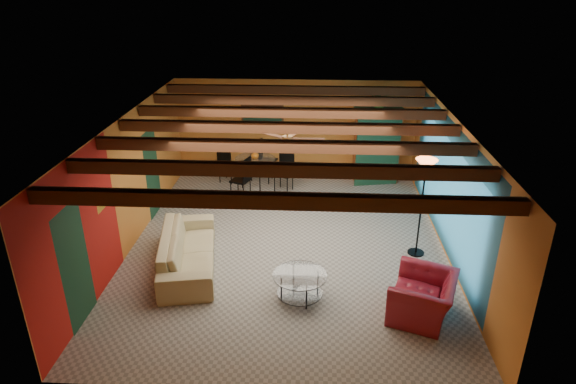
# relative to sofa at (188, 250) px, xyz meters

# --- Properties ---
(room) EXTENTS (6.52, 8.01, 2.71)m
(room) POSITION_rel_sofa_xyz_m (1.88, 1.02, 1.99)
(room) COLOR gray
(room) RESTS_ON ground
(sofa) EXTENTS (1.42, 2.65, 0.73)m
(sofa) POSITION_rel_sofa_xyz_m (0.00, 0.00, 0.00)
(sofa) COLOR tan
(sofa) RESTS_ON ground
(armchair) EXTENTS (1.33, 1.41, 0.74)m
(armchair) POSITION_rel_sofa_xyz_m (4.24, -1.28, 0.00)
(armchair) COLOR maroon
(armchair) RESTS_ON ground
(coffee_table) EXTENTS (1.26, 1.26, 0.49)m
(coffee_table) POSITION_rel_sofa_xyz_m (2.19, -0.90, -0.12)
(coffee_table) COLOR silver
(coffee_table) RESTS_ON ground
(dining_table) EXTENTS (2.72, 2.72, 1.10)m
(dining_table) POSITION_rel_sofa_xyz_m (0.84, 4.06, 0.18)
(dining_table) COLOR white
(dining_table) RESTS_ON ground
(armoire) EXTENTS (1.22, 0.76, 2.00)m
(armoire) POSITION_rel_sofa_xyz_m (4.08, 4.61, 0.63)
(armoire) COLOR brown
(armoire) RESTS_ON ground
(floor_lamp) EXTENTS (0.53, 0.53, 2.06)m
(floor_lamp) POSITION_rel_sofa_xyz_m (4.53, 0.75, 0.66)
(floor_lamp) COLOR black
(floor_lamp) RESTS_ON ground
(ceiling_fan) EXTENTS (1.50, 1.50, 0.44)m
(ceiling_fan) POSITION_rel_sofa_xyz_m (1.88, 0.91, 1.99)
(ceiling_fan) COLOR #472614
(ceiling_fan) RESTS_ON ceiling
(painting) EXTENTS (1.05, 0.03, 0.65)m
(painting) POSITION_rel_sofa_xyz_m (0.98, 4.87, 1.28)
(painting) COLOR black
(painting) RESTS_ON wall_back
(potted_plant) EXTENTS (0.47, 0.41, 0.52)m
(potted_plant) POSITION_rel_sofa_xyz_m (4.08, 4.61, 1.89)
(potted_plant) COLOR #26661E
(potted_plant) RESTS_ON armoire
(vase) EXTENTS (0.21, 0.21, 0.21)m
(vase) POSITION_rel_sofa_xyz_m (0.84, 4.06, 0.83)
(vase) COLOR orange
(vase) RESTS_ON dining_table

